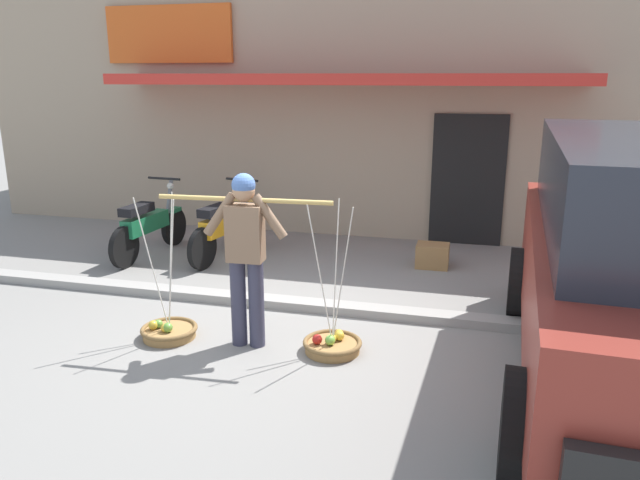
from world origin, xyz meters
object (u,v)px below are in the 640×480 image
at_px(fruit_basket_left_side, 169,330).
at_px(motorcycle_nearest_shop, 148,226).
at_px(fruit_vendor, 246,249).
at_px(fruit_basket_right_side, 332,344).
at_px(motorcycle_second_in_row, 226,227).
at_px(wooden_crate, 432,256).

distance_m(fruit_basket_left_side, motorcycle_nearest_shop, 3.02).
distance_m(fruit_vendor, motorcycle_nearest_shop, 3.53).
relative_size(fruit_basket_left_side, fruit_basket_right_side, 1.00).
xyz_separation_m(fruit_basket_left_side, motorcycle_nearest_shop, (-1.64, 2.51, 0.37)).
height_order(fruit_basket_left_side, motorcycle_second_in_row, fruit_basket_left_side).
relative_size(fruit_basket_left_side, motorcycle_nearest_shop, 0.80).
height_order(fruit_vendor, fruit_basket_right_side, fruit_vendor).
height_order(fruit_basket_right_side, motorcycle_second_in_row, fruit_basket_right_side).
height_order(fruit_vendor, fruit_basket_left_side, fruit_vendor).
bearing_deg(wooden_crate, motorcycle_nearest_shop, -172.60).
relative_size(fruit_vendor, wooden_crate, 3.85).
bearing_deg(fruit_basket_right_side, fruit_vendor, -176.56).
bearing_deg(motorcycle_second_in_row, wooden_crate, 6.25).
bearing_deg(motorcycle_nearest_shop, fruit_basket_right_side, -36.04).
xyz_separation_m(motorcycle_nearest_shop, wooden_crate, (4.03, 0.52, -0.29)).
bearing_deg(wooden_crate, fruit_basket_right_side, -103.75).
xyz_separation_m(fruit_basket_left_side, fruit_basket_right_side, (1.67, 0.10, 0.00)).
distance_m(motorcycle_nearest_shop, wooden_crate, 4.07).
relative_size(fruit_basket_left_side, motorcycle_second_in_row, 0.80).
xyz_separation_m(fruit_basket_right_side, motorcycle_second_in_row, (-2.19, 2.61, 0.37)).
bearing_deg(wooden_crate, fruit_vendor, -117.47).
height_order(motorcycle_second_in_row, wooden_crate, motorcycle_second_in_row).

